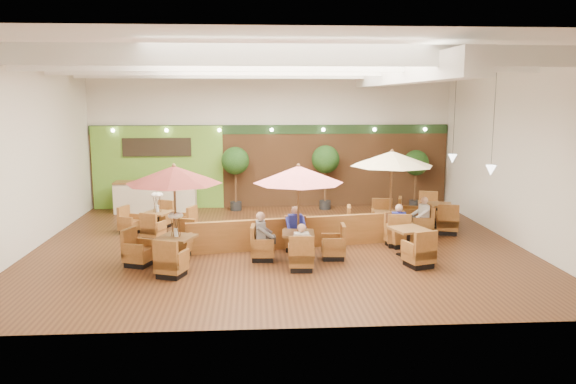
{
  "coord_description": "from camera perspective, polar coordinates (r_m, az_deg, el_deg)",
  "views": [
    {
      "loc": [
        -0.74,
        -15.92,
        4.28
      ],
      "look_at": [
        0.3,
        0.5,
        1.5
      ],
      "focal_mm": 35.0,
      "sensor_mm": 36.0,
      "label": 1
    }
  ],
  "objects": [
    {
      "name": "diner_0",
      "position": [
        14.01,
        1.36,
        -5.06
      ],
      "size": [
        0.37,
        0.29,
        0.75
      ],
      "rotation": [
        0.0,
        0.0,
        0.03
      ],
      "color": "white",
      "rests_on": "ground"
    },
    {
      "name": "table_0",
      "position": [
        14.49,
        -11.69,
        -0.13
      ],
      "size": [
        2.59,
        2.74,
        2.64
      ],
      "rotation": [
        0.0,
        0.0,
        -0.36
      ],
      "color": "brown",
      "rests_on": "ground"
    },
    {
      "name": "service_counter",
      "position": [
        21.66,
        -13.3,
        -0.5
      ],
      "size": [
        3.0,
        0.75,
        1.18
      ],
      "color": "beige",
      "rests_on": "ground"
    },
    {
      "name": "topiary_2",
      "position": [
        22.29,
        12.86,
        2.69
      ],
      "size": [
        0.98,
        0.98,
        2.27
      ],
      "color": "black",
      "rests_on": "ground"
    },
    {
      "name": "diner_4",
      "position": [
        17.77,
        13.48,
        -2.1
      ],
      "size": [
        0.32,
        0.4,
        0.81
      ],
      "rotation": [
        0.0,
        0.0,
        1.58
      ],
      "color": "white",
      "rests_on": "ground"
    },
    {
      "name": "diner_2",
      "position": [
        14.86,
        -2.59,
        -4.05
      ],
      "size": [
        0.34,
        0.42,
        0.85
      ],
      "rotation": [
        0.0,
        0.0,
        4.76
      ],
      "color": "slate",
      "rests_on": "ground"
    },
    {
      "name": "diner_3",
      "position": [
        16.55,
        11.17,
        -2.89
      ],
      "size": [
        0.42,
        0.36,
        0.79
      ],
      "rotation": [
        0.0,
        0.0,
        -0.18
      ],
      "color": "#232B97",
      "rests_on": "ground"
    },
    {
      "name": "booth_divider",
      "position": [
        16.17,
        1.01,
        -4.14
      ],
      "size": [
        6.32,
        1.3,
        0.88
      ],
      "primitive_type": "cube",
      "rotation": [
        0.0,
        0.0,
        0.18
      ],
      "color": "brown",
      "rests_on": "ground"
    },
    {
      "name": "table_3",
      "position": [
        18.36,
        -13.08,
        -2.83
      ],
      "size": [
        2.5,
        2.5,
        1.47
      ],
      "rotation": [
        0.0,
        0.0,
        -0.42
      ],
      "color": "brown",
      "rests_on": "ground"
    },
    {
      "name": "topiary_0",
      "position": [
        21.38,
        -5.37,
        2.93
      ],
      "size": [
        1.05,
        1.05,
        2.44
      ],
      "color": "black",
      "rests_on": "ground"
    },
    {
      "name": "topiary_1",
      "position": [
        21.54,
        3.83,
        3.08
      ],
      "size": [
        1.07,
        1.07,
        2.48
      ],
      "color": "black",
      "rests_on": "ground"
    },
    {
      "name": "room",
      "position": [
        17.18,
        -0.32,
        7.42
      ],
      "size": [
        14.04,
        14.0,
        5.52
      ],
      "color": "#381E0F",
      "rests_on": "ground"
    },
    {
      "name": "table_2",
      "position": [
        17.31,
        10.45,
        1.38
      ],
      "size": [
        2.75,
        2.75,
        2.74
      ],
      "rotation": [
        0.0,
        0.0,
        -0.15
      ],
      "color": "brown",
      "rests_on": "ground"
    },
    {
      "name": "table_5",
      "position": [
        19.33,
        14.08,
        -2.37
      ],
      "size": [
        1.95,
        2.8,
        0.99
      ],
      "rotation": [
        0.0,
        0.0,
        -0.29
      ],
      "color": "brown",
      "rests_on": "ground"
    },
    {
      "name": "diner_1",
      "position": [
        15.83,
        0.77,
        -3.27
      ],
      "size": [
        0.41,
        0.34,
        0.8
      ],
      "rotation": [
        0.0,
        0.0,
        3.25
      ],
      "color": "#232B97",
      "rests_on": "ground"
    },
    {
      "name": "table_1",
      "position": [
        14.71,
        1.06,
        -0.27
      ],
      "size": [
        2.54,
        2.54,
        2.58
      ],
      "rotation": [
        0.0,
        0.0,
        -0.06
      ],
      "color": "brown",
      "rests_on": "ground"
    },
    {
      "name": "table_4",
      "position": [
        15.68,
        12.12,
        -5.04
      ],
      "size": [
        1.11,
        2.79,
        0.99
      ],
      "rotation": [
        0.0,
        0.0,
        0.31
      ],
      "color": "brown",
      "rests_on": "ground"
    }
  ]
}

